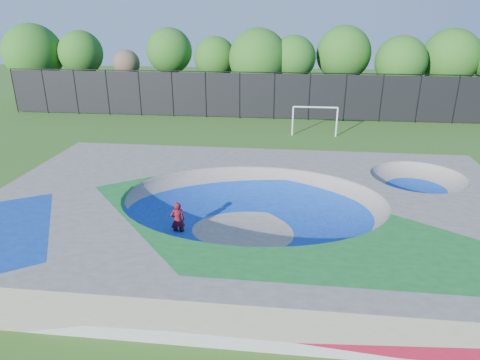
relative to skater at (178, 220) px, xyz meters
name	(u,v)px	position (x,y,z in m)	size (l,w,h in m)	color
ground	(253,230)	(2.97, 0.98, -0.79)	(120.00, 120.00, 0.00)	#2E5B19
skate_deck	(253,214)	(2.97, 0.98, -0.04)	(22.00, 14.00, 1.50)	gray
skater	(178,220)	(0.00, 0.00, 0.00)	(0.58, 0.38, 1.58)	red
skateboard	(179,237)	(0.00, 0.00, -0.77)	(0.78, 0.22, 0.05)	black
soccer_goal	(315,116)	(6.23, 16.73, 0.76)	(3.38, 0.12, 2.23)	silver
fence	(274,95)	(2.97, 21.98, 1.31)	(48.09, 0.09, 4.04)	black
treeline	(291,56)	(4.23, 27.01, 4.16)	(54.00, 7.28, 7.89)	#3F301F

